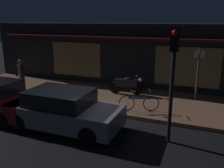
{
  "coord_description": "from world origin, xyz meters",
  "views": [
    {
      "loc": [
        4.07,
        -7.27,
        3.78
      ],
      "look_at": [
        0.18,
        2.4,
        0.95
      ],
      "focal_mm": 37.79,
      "sensor_mm": 36.0,
      "label": 1
    }
  ],
  "objects_px": {
    "motorcycle": "(127,84)",
    "bicycle_parked": "(139,103)",
    "parked_car_across": "(63,110)",
    "sign_post": "(198,71)",
    "traffic_light_pole": "(173,66)",
    "person_photographer": "(21,74)"
  },
  "relations": [
    {
      "from": "motorcycle",
      "to": "bicycle_parked",
      "type": "bearing_deg",
      "value": -59.21
    },
    {
      "from": "motorcycle",
      "to": "parked_car_across",
      "type": "height_order",
      "value": "parked_car_across"
    },
    {
      "from": "motorcycle",
      "to": "sign_post",
      "type": "xyz_separation_m",
      "value": [
        3.3,
        0.37,
        0.86
      ]
    },
    {
      "from": "motorcycle",
      "to": "parked_car_across",
      "type": "distance_m",
      "value": 4.39
    },
    {
      "from": "sign_post",
      "to": "traffic_light_pole",
      "type": "distance_m",
      "value": 4.41
    },
    {
      "from": "sign_post",
      "to": "motorcycle",
      "type": "bearing_deg",
      "value": -173.67
    },
    {
      "from": "parked_car_across",
      "to": "traffic_light_pole",
      "type": "bearing_deg",
      "value": 6.06
    },
    {
      "from": "person_photographer",
      "to": "parked_car_across",
      "type": "relative_size",
      "value": 0.41
    },
    {
      "from": "motorcycle",
      "to": "sign_post",
      "type": "relative_size",
      "value": 0.71
    },
    {
      "from": "motorcycle",
      "to": "sign_post",
      "type": "distance_m",
      "value": 3.43
    },
    {
      "from": "motorcycle",
      "to": "person_photographer",
      "type": "bearing_deg",
      "value": -164.38
    },
    {
      "from": "person_photographer",
      "to": "sign_post",
      "type": "bearing_deg",
      "value": 12.14
    },
    {
      "from": "motorcycle",
      "to": "person_photographer",
      "type": "height_order",
      "value": "person_photographer"
    },
    {
      "from": "person_photographer",
      "to": "traffic_light_pole",
      "type": "relative_size",
      "value": 0.46
    },
    {
      "from": "person_photographer",
      "to": "sign_post",
      "type": "height_order",
      "value": "sign_post"
    },
    {
      "from": "bicycle_parked",
      "to": "traffic_light_pole",
      "type": "height_order",
      "value": "traffic_light_pole"
    },
    {
      "from": "motorcycle",
      "to": "sign_post",
      "type": "height_order",
      "value": "sign_post"
    },
    {
      "from": "bicycle_parked",
      "to": "traffic_light_pole",
      "type": "relative_size",
      "value": 0.44
    },
    {
      "from": "person_photographer",
      "to": "traffic_light_pole",
      "type": "distance_m",
      "value": 8.52
    },
    {
      "from": "person_photographer",
      "to": "parked_car_across",
      "type": "distance_m",
      "value": 5.21
    },
    {
      "from": "motorcycle",
      "to": "traffic_light_pole",
      "type": "bearing_deg",
      "value": -55.09
    },
    {
      "from": "sign_post",
      "to": "parked_car_across",
      "type": "bearing_deg",
      "value": -132.4
    }
  ]
}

